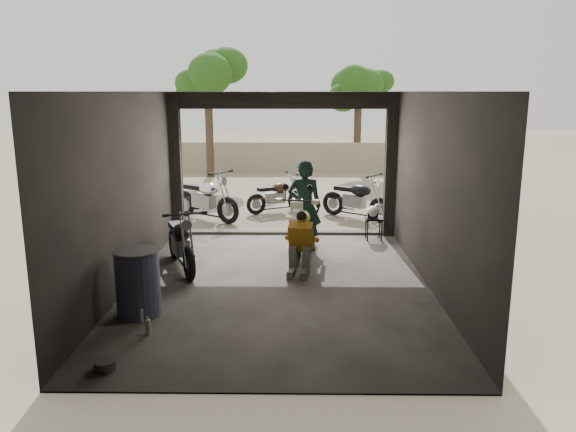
{
  "coord_description": "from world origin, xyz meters",
  "views": [
    {
      "loc": [
        0.26,
        -8.99,
        3.19
      ],
      "look_at": [
        0.15,
        0.6,
        1.07
      ],
      "focal_mm": 35.0,
      "sensor_mm": 36.0,
      "label": 1
    }
  ],
  "objects_px": {
    "mechanic": "(300,245)",
    "helmet": "(372,212)",
    "main_bike": "(303,225)",
    "outside_bike_c": "(356,196)",
    "rider": "(304,206)",
    "sign_post": "(429,152)",
    "left_bike": "(181,239)",
    "outside_bike_a": "(205,195)",
    "outside_bike_b": "(277,193)",
    "stool": "(374,221)",
    "oil_drum": "(138,284)"
  },
  "relations": [
    {
      "from": "sign_post",
      "to": "outside_bike_b",
      "type": "bearing_deg",
      "value": 135.3
    },
    {
      "from": "helmet",
      "to": "outside_bike_a",
      "type": "bearing_deg",
      "value": 144.26
    },
    {
      "from": "helmet",
      "to": "main_bike",
      "type": "bearing_deg",
      "value": -151.94
    },
    {
      "from": "helmet",
      "to": "mechanic",
      "type": "bearing_deg",
      "value": -132.87
    },
    {
      "from": "main_bike",
      "to": "sign_post",
      "type": "bearing_deg",
      "value": 52.69
    },
    {
      "from": "outside_bike_b",
      "to": "rider",
      "type": "distance_m",
      "value": 3.88
    },
    {
      "from": "mechanic",
      "to": "oil_drum",
      "type": "xyz_separation_m",
      "value": [
        -2.35,
        -1.9,
        -0.05
      ]
    },
    {
      "from": "helmet",
      "to": "oil_drum",
      "type": "height_order",
      "value": "oil_drum"
    },
    {
      "from": "outside_bike_c",
      "to": "stool",
      "type": "xyz_separation_m",
      "value": [
        0.16,
        -2.17,
        -0.16
      ]
    },
    {
      "from": "main_bike",
      "to": "sign_post",
      "type": "xyz_separation_m",
      "value": [
        3.03,
        2.62,
        1.16
      ]
    },
    {
      "from": "rider",
      "to": "helmet",
      "type": "height_order",
      "value": "rider"
    },
    {
      "from": "mechanic",
      "to": "oil_drum",
      "type": "bearing_deg",
      "value": -131.43
    },
    {
      "from": "stool",
      "to": "oil_drum",
      "type": "xyz_separation_m",
      "value": [
        -4.0,
        -4.33,
        0.06
      ]
    },
    {
      "from": "oil_drum",
      "to": "sign_post",
      "type": "xyz_separation_m",
      "value": [
        5.45,
        5.76,
        1.3
      ]
    },
    {
      "from": "main_bike",
      "to": "outside_bike_c",
      "type": "relative_size",
      "value": 1.07
    },
    {
      "from": "mechanic",
      "to": "stool",
      "type": "relative_size",
      "value": 2.16
    },
    {
      "from": "mechanic",
      "to": "outside_bike_a",
      "type": "bearing_deg",
      "value": 128.01
    },
    {
      "from": "outside_bike_c",
      "to": "rider",
      "type": "relative_size",
      "value": 0.94
    },
    {
      "from": "rider",
      "to": "stool",
      "type": "height_order",
      "value": "rider"
    },
    {
      "from": "outside_bike_a",
      "to": "stool",
      "type": "distance_m",
      "value": 4.47
    },
    {
      "from": "outside_bike_b",
      "to": "oil_drum",
      "type": "relative_size",
      "value": 1.6
    },
    {
      "from": "main_bike",
      "to": "sign_post",
      "type": "distance_m",
      "value": 4.17
    },
    {
      "from": "outside_bike_a",
      "to": "oil_drum",
      "type": "distance_m",
      "value": 6.29
    },
    {
      "from": "main_bike",
      "to": "oil_drum",
      "type": "height_order",
      "value": "main_bike"
    },
    {
      "from": "rider",
      "to": "sign_post",
      "type": "distance_m",
      "value": 3.87
    },
    {
      "from": "outside_bike_c",
      "to": "helmet",
      "type": "relative_size",
      "value": 5.82
    },
    {
      "from": "outside_bike_c",
      "to": "outside_bike_a",
      "type": "bearing_deg",
      "value": 129.97
    },
    {
      "from": "left_bike",
      "to": "outside_bike_a",
      "type": "relative_size",
      "value": 0.9
    },
    {
      "from": "outside_bike_b",
      "to": "oil_drum",
      "type": "bearing_deg",
      "value": 137.02
    },
    {
      "from": "sign_post",
      "to": "mechanic",
      "type": "bearing_deg",
      "value": -151.37
    },
    {
      "from": "left_bike",
      "to": "outside_bike_c",
      "type": "xyz_separation_m",
      "value": [
        3.65,
        4.3,
        0.01
      ]
    },
    {
      "from": "mechanic",
      "to": "helmet",
      "type": "height_order",
      "value": "mechanic"
    },
    {
      "from": "main_bike",
      "to": "stool",
      "type": "xyz_separation_m",
      "value": [
        1.58,
        1.19,
        -0.2
      ]
    },
    {
      "from": "left_bike",
      "to": "outside_bike_a",
      "type": "bearing_deg",
      "value": 70.27
    },
    {
      "from": "outside_bike_a",
      "to": "outside_bike_b",
      "type": "xyz_separation_m",
      "value": [
        1.79,
        0.96,
        -0.12
      ]
    },
    {
      "from": "helmet",
      "to": "sign_post",
      "type": "xyz_separation_m",
      "value": [
        1.5,
        1.45,
        1.15
      ]
    },
    {
      "from": "outside_bike_b",
      "to": "mechanic",
      "type": "bearing_deg",
      "value": 156.95
    },
    {
      "from": "stool",
      "to": "oil_drum",
      "type": "height_order",
      "value": "oil_drum"
    },
    {
      "from": "outside_bike_b",
      "to": "sign_post",
      "type": "height_order",
      "value": "sign_post"
    },
    {
      "from": "outside_bike_a",
      "to": "sign_post",
      "type": "distance_m",
      "value": 5.61
    },
    {
      "from": "left_bike",
      "to": "stool",
      "type": "distance_m",
      "value": 4.37
    },
    {
      "from": "outside_bike_b",
      "to": "outside_bike_c",
      "type": "height_order",
      "value": "outside_bike_c"
    },
    {
      "from": "left_bike",
      "to": "sign_post",
      "type": "xyz_separation_m",
      "value": [
        5.27,
        3.57,
        1.2
      ]
    },
    {
      "from": "outside_bike_a",
      "to": "sign_post",
      "type": "relative_size",
      "value": 0.73
    },
    {
      "from": "helmet",
      "to": "sign_post",
      "type": "height_order",
      "value": "sign_post"
    },
    {
      "from": "rider",
      "to": "left_bike",
      "type": "bearing_deg",
      "value": 34.1
    },
    {
      "from": "oil_drum",
      "to": "sign_post",
      "type": "height_order",
      "value": "sign_post"
    },
    {
      "from": "outside_bike_b",
      "to": "stool",
      "type": "height_order",
      "value": "outside_bike_b"
    },
    {
      "from": "helmet",
      "to": "stool",
      "type": "bearing_deg",
      "value": 12.66
    },
    {
      "from": "outside_bike_b",
      "to": "mechanic",
      "type": "relative_size",
      "value": 1.44
    }
  ]
}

